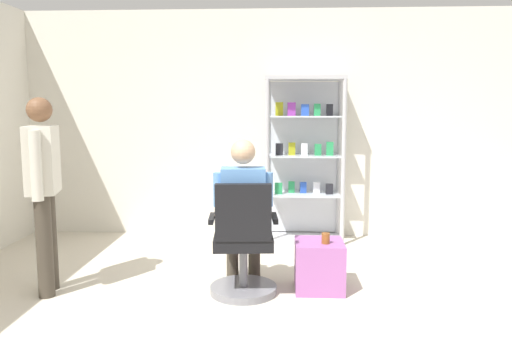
# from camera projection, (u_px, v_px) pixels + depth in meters

# --- Properties ---
(back_wall) EXTENTS (6.00, 0.10, 2.70)m
(back_wall) POSITION_uv_depth(u_px,v_px,m) (270.00, 124.00, 5.86)
(back_wall) COLOR silver
(back_wall) RESTS_ON ground
(display_cabinet_main) EXTENTS (0.90, 0.45, 1.90)m
(display_cabinet_main) POSITION_uv_depth(u_px,v_px,m) (304.00, 158.00, 5.65)
(display_cabinet_main) COLOR #B7B7BC
(display_cabinet_main) RESTS_ON ground
(office_chair) EXTENTS (0.58, 0.56, 0.96)m
(office_chair) POSITION_uv_depth(u_px,v_px,m) (243.00, 249.00, 3.97)
(office_chair) COLOR slate
(office_chair) RESTS_ON ground
(seated_shopkeeper) EXTENTS (0.51, 0.58, 1.29)m
(seated_shopkeeper) POSITION_uv_depth(u_px,v_px,m) (243.00, 207.00, 4.09)
(seated_shopkeeper) COLOR #3F382D
(seated_shopkeeper) RESTS_ON ground
(storage_crate) EXTENTS (0.41, 0.41, 0.42)m
(storage_crate) POSITION_uv_depth(u_px,v_px,m) (319.00, 265.00, 4.13)
(storage_crate) COLOR #9E599E
(storage_crate) RESTS_ON ground
(tea_glass) EXTENTS (0.07, 0.07, 0.09)m
(tea_glass) POSITION_uv_depth(u_px,v_px,m) (326.00, 238.00, 4.04)
(tea_glass) COLOR brown
(tea_glass) RESTS_ON storage_crate
(standing_customer) EXTENTS (0.30, 0.51, 1.63)m
(standing_customer) POSITION_uv_depth(u_px,v_px,m) (43.00, 183.00, 3.97)
(standing_customer) COLOR #3F382D
(standing_customer) RESTS_ON ground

